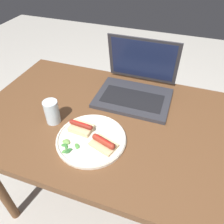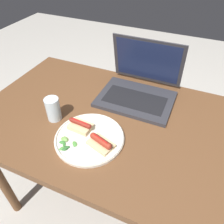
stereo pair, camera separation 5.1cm
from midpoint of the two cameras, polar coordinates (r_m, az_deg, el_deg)
ground_plane at (r=1.54m, az=2.74°, el=-22.38°), size 6.00×6.00×0.00m
desk at (r=1.00m, az=3.90°, el=-5.65°), size 1.31×0.75×0.72m
laptop at (r=1.08m, az=8.43°, el=6.20°), size 0.35×0.31×0.26m
plate at (r=0.88m, az=-4.23°, el=-6.73°), size 0.28×0.28×0.02m
sausage_toast_left at (r=0.83m, az=-1.18°, el=-8.02°), size 0.11×0.09×0.04m
sausage_toast_middle at (r=0.90m, az=-6.63°, el=-3.54°), size 0.11×0.07×0.04m
salad_pile at (r=0.86m, az=-10.29°, el=-8.06°), size 0.08×0.07×0.01m
drinking_glass at (r=0.96m, az=-13.68°, el=0.73°), size 0.06×0.06×0.11m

